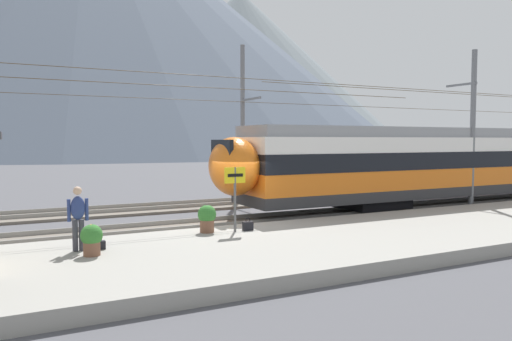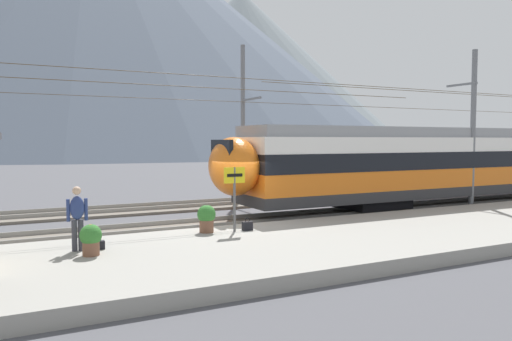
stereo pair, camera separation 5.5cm
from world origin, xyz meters
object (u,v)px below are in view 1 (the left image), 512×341
Objects in this scene: train_near_platform at (509,160)px; potted_plant_by_shelter at (207,217)px; catenary_mast_far_side at (244,121)px; platform_sign at (235,184)px; handbag_near_sign at (248,226)px; handbag_beside_passenger at (99,245)px; passenger_walking at (78,215)px; potted_plant_platform_edge at (92,238)px; catenary_mast_mid at (471,127)px.

train_near_platform is 18.45m from potted_plant_by_shelter.
catenary_mast_far_side is 12.28m from potted_plant_by_shelter.
handbag_near_sign is (0.45, -0.01, -1.35)m from platform_sign.
potted_plant_by_shelter reaches higher than handbag_beside_passenger.
potted_plant_by_shelter reaches higher than handbag_near_sign.
catenary_mast_far_side is 53.65× the size of potted_plant_by_shelter.
handbag_near_sign is (-4.81, -10.36, -3.81)m from catenary_mast_far_side.
catenary_mast_far_side is 27.42× the size of passenger_walking.
train_near_platform is 42.59× the size of potted_plant_platform_edge.
potted_plant_by_shelter is at bearing 162.20° from platform_sign.
potted_plant_by_shelter is (-18.20, -2.75, -1.35)m from train_near_platform.
potted_plant_platform_edge is (-0.27, -0.64, 0.33)m from handbag_beside_passenger.
handbag_beside_passenger is at bearing -172.00° from catenary_mast_mid.
passenger_walking is at bearing 173.95° from handbag_beside_passenger.
potted_plant_by_shelter is (3.69, 1.57, 0.05)m from potted_plant_platform_edge.
catenary_mast_far_side is at bearing 65.11° from handbag_near_sign.
potted_plant_by_shelter is at bearing 12.69° from passenger_walking.
passenger_walking is (-22.12, -3.63, -0.90)m from train_near_platform.
passenger_walking is at bearing 108.40° from potted_plant_platform_edge.
catenary_mast_mid is at bearing 8.01° from handbag_near_sign.
potted_plant_platform_edge is at bearing -168.84° from train_near_platform.
train_near_platform is at bearing 10.13° from handbag_near_sign.
potted_plant_by_shelter is (-1.29, 0.28, 0.35)m from handbag_near_sign.
catenary_mast_far_side reaches higher than catenary_mast_mid.
handbag_beside_passenger is (-4.26, -0.67, -1.38)m from platform_sign.
potted_plant_platform_edge is at bearing -165.41° from handbag_near_sign.
platform_sign is at bearing -116.91° from catenary_mast_far_side.
train_near_platform is 5.04m from catenary_mast_mid.
potted_plant_by_shelter is (-13.62, -1.46, -3.01)m from catenary_mast_mid.
passenger_walking is 4.78× the size of handbag_beside_passenger.
passenger_walking is at bearing -132.41° from catenary_mast_far_side.
potted_plant_platform_edge is at bearing -156.95° from potted_plant_by_shelter.
catenary_mast_mid reaches higher than potted_plant_platform_edge.
potted_plant_platform_edge is at bearing -71.60° from passenger_walking.
catenary_mast_far_side is at bearing 49.19° from handbag_beside_passenger.
handbag_beside_passenger is (-17.04, -2.40, -3.39)m from catenary_mast_mid.
potted_plant_by_shelter is (3.42, 0.94, 0.37)m from handbag_beside_passenger.
handbag_near_sign is at bearing 6.66° from passenger_walking.
catenary_mast_mid reaches higher than platform_sign.
passenger_walking reaches higher than handbag_beside_passenger.
catenary_mast_mid reaches higher than passenger_walking.
potted_plant_by_shelter is (-6.10, -10.09, -3.46)m from catenary_mast_far_side.
handbag_beside_passenger is (0.50, -0.05, -0.83)m from passenger_walking.
train_near_platform reaches higher than platform_sign.
platform_sign is at bearing 16.01° from potted_plant_platform_edge.
platform_sign is 2.36× the size of potted_plant_by_shelter.
catenary_mast_mid is 27.42× the size of passenger_walking.
train_near_platform is 17.62m from platform_sign.
potted_plant_platform_edge is (-4.54, -1.30, -1.05)m from platform_sign.
catenary_mast_far_side is 11.87m from platform_sign.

